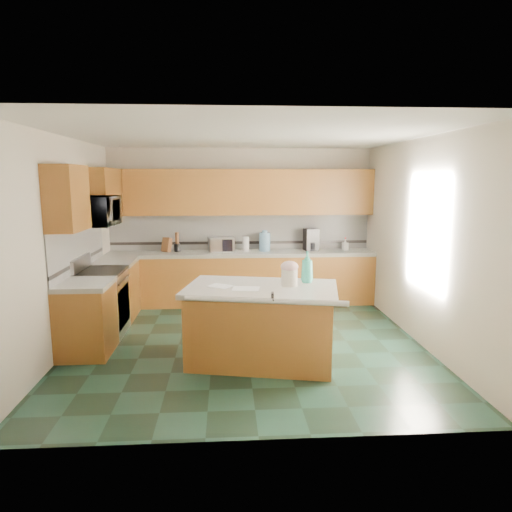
{
  "coord_description": "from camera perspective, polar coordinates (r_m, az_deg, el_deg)",
  "views": [
    {
      "loc": [
        -0.26,
        -5.81,
        2.16
      ],
      "look_at": [
        0.15,
        0.35,
        1.12
      ],
      "focal_mm": 32.0,
      "sensor_mm": 36.0,
      "label": 1
    }
  ],
  "objects": [
    {
      "name": "left_counter_front",
      "position": [
        5.97,
        -20.69,
        -3.34
      ],
      "size": [
        0.64,
        0.72,
        0.06
      ],
      "primitive_type": "cube",
      "color": "white",
      "rests_on": "left_base_cab_front"
    },
    {
      "name": "water_jug",
      "position": [
        7.97,
        1.1,
        1.78
      ],
      "size": [
        0.19,
        0.19,
        0.32
      ],
      "primitive_type": "cylinder",
      "color": "#6796BA",
      "rests_on": "back_countertop"
    },
    {
      "name": "utensil_crock",
      "position": [
        8.02,
        -9.82,
        1.03
      ],
      "size": [
        0.11,
        0.11,
        0.14
      ],
      "primitive_type": "cylinder",
      "color": "black",
      "rests_on": "back_countertop"
    },
    {
      "name": "paper_sheet_a",
      "position": [
        5.25,
        -1.27,
        -4.08
      ],
      "size": [
        0.34,
        0.27,
        0.0
      ],
      "primitive_type": "cube",
      "rotation": [
        0.0,
        0.0,
        -0.15
      ],
      "color": "white",
      "rests_on": "island_top"
    },
    {
      "name": "water_jug_neck",
      "position": [
        7.95,
        1.11,
        3.08
      ],
      "size": [
        0.09,
        0.09,
        0.05
      ],
      "primitive_type": "cylinder",
      "color": "#6796BA",
      "rests_on": "water_jug"
    },
    {
      "name": "range_body",
      "position": [
        6.77,
        -18.66,
        -5.67
      ],
      "size": [
        0.6,
        0.76,
        0.88
      ],
      "primitive_type": "cube",
      "color": "#B7B7BC",
      "rests_on": "ground"
    },
    {
      "name": "treat_jar",
      "position": [
        5.39,
        4.19,
        -2.69
      ],
      "size": [
        0.21,
        0.21,
        0.2
      ],
      "primitive_type": "cylinder",
      "rotation": [
        0.0,
        0.0,
        -0.14
      ],
      "color": "silver",
      "rests_on": "island_top"
    },
    {
      "name": "paper_towel_base",
      "position": [
        8.01,
        -1.28,
        0.72
      ],
      "size": [
        0.16,
        0.16,
        0.01
      ],
      "primitive_type": "cylinder",
      "color": "#B7B7BC",
      "rests_on": "back_countertop"
    },
    {
      "name": "back_countertop",
      "position": [
        7.92,
        -1.87,
        0.33
      ],
      "size": [
        4.6,
        0.64,
        0.06
      ],
      "primitive_type": "cube",
      "color": "white",
      "rests_on": "back_base_cab"
    },
    {
      "name": "island_base",
      "position": [
        5.49,
        0.66,
        -8.82
      ],
      "size": [
        1.81,
        1.26,
        0.86
      ],
      "primitive_type": "cube",
      "rotation": [
        0.0,
        0.0,
        -0.21
      ],
      "color": "#482A0F",
      "rests_on": "ground"
    },
    {
      "name": "soap_back_cap",
      "position": [
        8.2,
        11.11,
        2.19
      ],
      "size": [
        0.02,
        0.02,
        0.03
      ],
      "primitive_type": "cylinder",
      "color": "red",
      "rests_on": "soap_bottle_back"
    },
    {
      "name": "left_base_cab_rear",
      "position": [
        7.51,
        -17.13,
        -4.18
      ],
      "size": [
        0.6,
        0.82,
        0.86
      ],
      "primitive_type": "cube",
      "color": "#482A0F",
      "rests_on": "ground"
    },
    {
      "name": "island_bullnose",
      "position": [
        4.86,
        1.15,
        -5.61
      ],
      "size": [
        1.73,
        0.42,
        0.06
      ],
      "primitive_type": "cylinder",
      "rotation": [
        0.0,
        1.57,
        -0.21
      ],
      "color": "white",
      "rests_on": "island_base"
    },
    {
      "name": "wall_left",
      "position": [
        6.22,
        -23.13,
        1.31
      ],
      "size": [
        0.04,
        4.6,
        2.7
      ],
      "primitive_type": "cube",
      "color": "beige",
      "rests_on": "ground"
    },
    {
      "name": "range_oven_door",
      "position": [
        6.71,
        -16.24,
        -6.03
      ],
      "size": [
        0.02,
        0.68,
        0.55
      ],
      "primitive_type": "cube",
      "color": "black",
      "rests_on": "range_body"
    },
    {
      "name": "left_upper_cab_front",
      "position": [
        5.88,
        -22.57,
        6.69
      ],
      "size": [
        0.33,
        0.72,
        0.78
      ],
      "primitive_type": "cube",
      "color": "#482A0F",
      "rests_on": "wall_left"
    },
    {
      "name": "microwave",
      "position": [
        6.56,
        -19.27,
        5.3
      ],
      "size": [
        0.5,
        0.73,
        0.41
      ],
      "primitive_type": "imported",
      "rotation": [
        0.0,
        0.0,
        1.57
      ],
      "color": "#B7B7BC",
      "rests_on": "wall_left"
    },
    {
      "name": "ceiling",
      "position": [
        5.84,
        -1.29,
        14.87
      ],
      "size": [
        4.6,
        4.6,
        0.0
      ],
      "primitive_type": "plane",
      "color": "white",
      "rests_on": "ground"
    },
    {
      "name": "island_top",
      "position": [
        5.36,
        0.67,
        -4.15
      ],
      "size": [
        1.93,
        1.38,
        0.06
      ],
      "primitive_type": "cube",
      "rotation": [
        0.0,
        0.0,
        -0.21
      ],
      "color": "white",
      "rests_on": "island_base"
    },
    {
      "name": "left_counter_rear",
      "position": [
        7.42,
        -17.31,
        -0.73
      ],
      "size": [
        0.64,
        0.82,
        0.06
      ],
      "primitive_type": "cube",
      "color": "white",
      "rests_on": "left_base_cab_rear"
    },
    {
      "name": "soap_bottle_back",
      "position": [
        8.21,
        11.09,
        1.41
      ],
      "size": [
        0.11,
        0.11,
        0.2
      ],
      "primitive_type": "imported",
      "rotation": [
        0.0,
        0.0,
        0.24
      ],
      "color": "white",
      "rests_on": "back_countertop"
    },
    {
      "name": "knife_block",
      "position": [
        8.0,
        -11.1,
        1.37
      ],
      "size": [
        0.2,
        0.22,
        0.27
      ],
      "primitive_type": "cube",
      "rotation": [
        -0.31,
        0.0,
        -0.41
      ],
      "color": "#472814",
      "rests_on": "back_countertop"
    },
    {
      "name": "coffee_maker",
      "position": [
        8.1,
        6.89,
        2.06
      ],
      "size": [
        0.26,
        0.27,
        0.38
      ],
      "primitive_type": "cube",
      "rotation": [
        0.0,
        0.0,
        0.13
      ],
      "color": "black",
      "rests_on": "back_countertop"
    },
    {
      "name": "treat_jar_lid",
      "position": [
        5.36,
        4.21,
        -1.32
      ],
      "size": [
        0.21,
        0.21,
        0.13
      ],
      "primitive_type": "ellipsoid",
      "color": "beige",
      "rests_on": "treat_jar"
    },
    {
      "name": "toaster_oven",
      "position": [
        7.94,
        -4.36,
        1.45
      ],
      "size": [
        0.46,
        0.35,
        0.25
      ],
      "primitive_type": "cube",
      "rotation": [
        0.0,
        0.0,
        0.15
      ],
      "color": "#B7B7BC",
      "rests_on": "back_countertop"
    },
    {
      "name": "treat_jar_knob_end_r",
      "position": [
        5.36,
        4.58,
        -0.83
      ],
      "size": [
        0.04,
        0.04,
        0.04
      ],
      "primitive_type": "sphere",
      "color": "tan",
      "rests_on": "treat_jar_lid"
    },
    {
      "name": "back_upper_cab",
      "position": [
        7.95,
        -1.94,
        7.98
      ],
      "size": [
        4.6,
        0.33,
        0.78
      ],
      "primitive_type": "cube",
      "color": "#482A0F",
      "rests_on": "wall_back"
    },
    {
      "name": "back_backsplash",
      "position": [
        8.15,
        -1.95,
        3.05
      ],
      "size": [
        4.6,
        0.02,
        0.63
      ],
      "primitive_type": "cube",
      "color": "silver",
      "rests_on": "back_countertop"
    },
    {
      "name": "wall_back",
      "position": [
        8.17,
        -1.96,
        3.88
      ],
      "size": [
        4.6,
        0.04,
        2.7
      ],
      "primitive_type": "cube",
      "color": "beige",
      "rests_on": "ground"
    },
    {
      "name": "range_backguard",
      "position": [
        6.72,
        -21.07,
        -0.85
      ],
      "size": [
        0.06,
        0.76,
        0.18
      ],
      "primitive_type": "cube",
      "color": "#B7B7BC",
      "rests_on": "range_body"
    },
    {
      "name": "range_handle",
      "position": [
        6.61,
        -16.14,
        -2.86
      ],
      "size": [
        0.02,
        0.66,
        0.02
      ],
      "primitive_type": "cylinder",
      "rotation": [
        1.57,
        0.0,
        0.0
      ],
      "color": "#B7B7BC",
      "rests_on": "range_body"
    },
    {
      "name": "wall_right",
      "position": [
        6.4,
        19.99,
        1.72
      ],
      "size": [
        0.04,
        4.6,
        2.7
      ],
      "primitive_type": "cube",
      "color": "beige",
      "rests_on": "ground"
    },
    {
      "name": "floor",
      "position": [
        6.2,
        -1.19,
        -10.82
      ],
      "size": [
        4.6,
        4.6,
        0.0
      ],
      "primitive_type": "plane",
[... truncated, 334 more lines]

